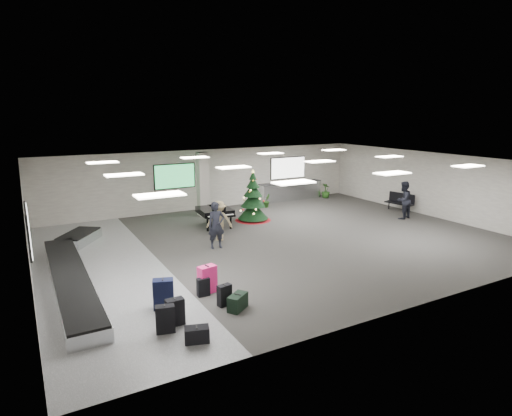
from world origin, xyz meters
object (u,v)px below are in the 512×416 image
traveler_bench (403,200)px  potted_plant_right (326,191)px  grand_piano (215,211)px  traveler_b (219,221)px  christmas_tree (253,203)px  traveler_a (216,225)px  baggage_carousel (73,269)px  service_counter (290,191)px  pink_suitcase (207,279)px  bench (400,201)px  potted_plant_left (267,201)px

traveler_bench → potted_plant_right: 6.04m
grand_piano → traveler_b: (-0.68, -1.99, 0.10)m
christmas_tree → traveler_a: size_ratio=1.37×
baggage_carousel → traveler_b: traveler_b is taller
grand_piano → traveler_bench: 9.22m
baggage_carousel → service_counter: bearing=27.7°
baggage_carousel → traveler_a: (5.23, 0.39, 0.70)m
baggage_carousel → christmas_tree: christmas_tree is taller
service_counter → traveler_a: 9.91m
traveler_b → potted_plant_right: bearing=58.6°
pink_suitcase → christmas_tree: christmas_tree is taller
traveler_a → bench: bearing=10.6°
traveler_bench → potted_plant_right: traveler_bench is taller
baggage_carousel → bench: (16.37, 1.50, 0.32)m
bench → traveler_b: traveler_b is taller
traveler_bench → grand_piano: bearing=-29.3°
grand_piano → potted_plant_left: 4.81m
pink_suitcase → traveler_b: size_ratio=0.51×
traveler_b → pink_suitcase: bearing=-87.5°
christmas_tree → bench: (7.83, -2.02, -0.32)m
christmas_tree → traveler_bench: bearing=-26.6°
grand_piano → potted_plant_right: (8.67, 2.96, -0.28)m
bench → traveler_a: traveler_a is taller
traveler_a → grand_piano: bearing=72.2°
grand_piano → christmas_tree: bearing=12.1°
bench → traveler_a: size_ratio=0.86×
baggage_carousel → pink_suitcase: pink_suitcase is taller
traveler_b → potted_plant_right: traveler_b is taller
pink_suitcase → potted_plant_right: size_ratio=0.93×
baggage_carousel → service_counter: size_ratio=2.40×
service_counter → potted_plant_left: service_counter is taller
pink_suitcase → traveler_bench: bearing=5.1°
christmas_tree → potted_plant_left: size_ratio=3.32×
grand_piano → potted_plant_right: size_ratio=2.13×
pink_suitcase → grand_piano: size_ratio=0.44×
bench → traveler_b: 10.62m
baggage_carousel → potted_plant_right: size_ratio=10.83×
traveler_bench → potted_plant_right: size_ratio=2.08×
traveler_a → traveler_bench: 9.91m
bench → grand_piano: bearing=159.3°
pink_suitcase → potted_plant_left: size_ratio=1.11×
bench → traveler_bench: 1.82m
christmas_tree → potted_plant_left: bearing=46.7°
traveler_b → traveler_bench: traveler_bench is taller
bench → traveler_b: size_ratio=0.95×
bench → traveler_b: bearing=170.6°
baggage_carousel → christmas_tree: size_ratio=3.89×
grand_piano → traveler_bench: (8.70, -3.06, 0.20)m
grand_piano → service_counter: bearing=33.9°
traveler_a → potted_plant_right: (9.87, 5.84, -0.46)m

